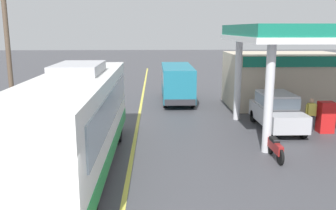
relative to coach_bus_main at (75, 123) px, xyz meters
The scene contains 9 objects.
ground 13.74m from the coach_bus_main, 82.29° to the left, with size 120.00×120.00×0.00m, color #424247.
lane_divider_stripe 8.87m from the coach_bus_main, 77.87° to the left, with size 0.16×50.00×0.01m, color #D8CC4C.
coach_bus_main is the anchor object (origin of this frame).
gas_station_roadside 13.97m from the coach_bus_main, 38.17° to the left, with size 9.10×11.95×5.10m.
car_at_pump 10.17m from the coach_bus_main, 30.10° to the left, with size 1.70×4.20×1.82m.
minibus_opposing_lane 12.98m from the coach_bus_main, 70.79° to the left, with size 2.04×6.13×2.44m.
motorcycle_parked_forecourt 7.51m from the coach_bus_main, ahead, with size 0.55×1.80×0.92m.
pedestrian_near_pump 11.23m from the coach_bus_main, 23.72° to the left, with size 0.55×0.22×1.66m.
utility_pole_roadside 8.07m from the coach_bus_main, 126.03° to the left, with size 1.80×0.24×7.97m.
Camera 1 is at (0.93, -5.63, 4.92)m, focal length 38.56 mm.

